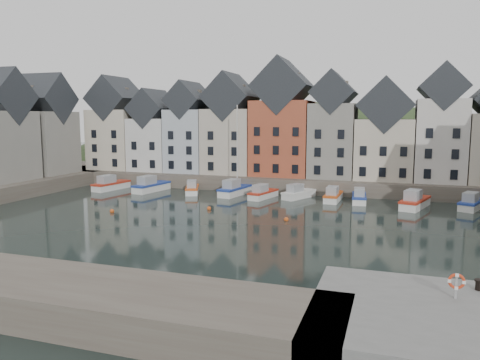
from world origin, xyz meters
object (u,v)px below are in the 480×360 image
at_px(boat_a, 110,185).
at_px(life_ring_post, 456,282).
at_px(boat_d, 234,189).
at_px(mooring_bollard, 479,284).

relative_size(boat_a, life_ring_post, 5.23).
relative_size(boat_d, life_ring_post, 9.83).
bearing_deg(boat_a, boat_d, 12.45).
height_order(boat_a, life_ring_post, life_ring_post).
bearing_deg(boat_a, life_ring_post, -30.38).
distance_m(boat_a, mooring_bollard, 56.37).
bearing_deg(boat_d, boat_a, -166.73).
xyz_separation_m(boat_d, mooring_bollard, (25.56, -35.23, 1.48)).
xyz_separation_m(mooring_bollard, life_ring_post, (-1.28, -1.65, 0.55)).
relative_size(mooring_bollard, life_ring_post, 0.43).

